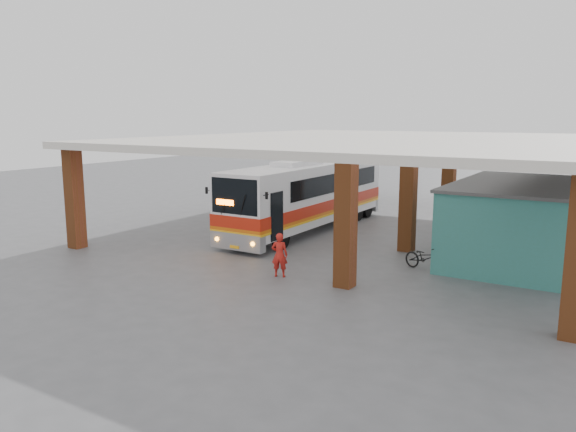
# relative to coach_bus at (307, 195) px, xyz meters

# --- Properties ---
(ground) EXTENTS (90.00, 90.00, 0.00)m
(ground) POSITION_rel_coach_bus_xyz_m (2.81, -4.60, -1.78)
(ground) COLOR #515154
(ground) RESTS_ON ground
(brick_columns) EXTENTS (20.10, 21.60, 4.35)m
(brick_columns) POSITION_rel_coach_bus_xyz_m (4.24, 0.40, 0.39)
(brick_columns) COLOR #944A20
(brick_columns) RESTS_ON ground
(canopy_roof) EXTENTS (21.00, 23.00, 0.30)m
(canopy_roof) POSITION_rel_coach_bus_xyz_m (3.31, 1.90, 2.72)
(canopy_roof) COLOR silver
(canopy_roof) RESTS_ON brick_columns
(shop_building) EXTENTS (5.20, 8.20, 3.11)m
(shop_building) POSITION_rel_coach_bus_xyz_m (10.30, -0.60, -0.22)
(shop_building) COLOR teal
(shop_building) RESTS_ON ground
(coach_bus) EXTENTS (2.65, 12.35, 3.59)m
(coach_bus) POSITION_rel_coach_bus_xyz_m (0.00, 0.00, 0.00)
(coach_bus) COLOR silver
(coach_bus) RESTS_ON ground
(motorcycle) EXTENTS (1.96, 1.21, 0.97)m
(motorcycle) POSITION_rel_coach_bus_xyz_m (7.51, -4.25, -1.30)
(motorcycle) COLOR black
(motorcycle) RESTS_ON ground
(pedestrian) EXTENTS (0.69, 0.57, 1.61)m
(pedestrian) POSITION_rel_coach_bus_xyz_m (3.30, -7.77, -0.98)
(pedestrian) COLOR red
(pedestrian) RESTS_ON ground
(red_chair) EXTENTS (0.57, 0.57, 0.88)m
(red_chair) POSITION_rel_coach_bus_xyz_m (7.91, 3.15, -1.38)
(red_chair) COLOR red
(red_chair) RESTS_ON ground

